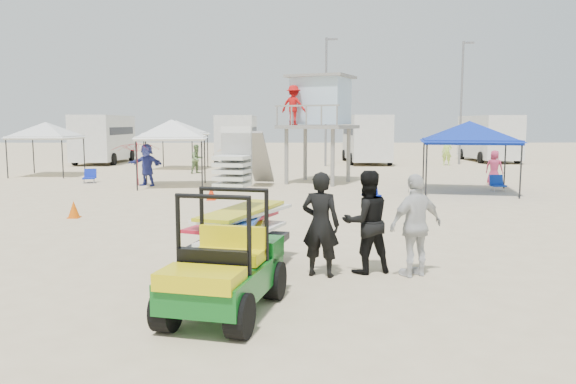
{
  "coord_description": "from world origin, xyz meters",
  "views": [
    {
      "loc": [
        0.44,
        -8.66,
        2.74
      ],
      "look_at": [
        0.5,
        3.0,
        1.3
      ],
      "focal_mm": 35.0,
      "sensor_mm": 36.0,
      "label": 1
    }
  ],
  "objects_px": {
    "utility_cart": "(223,259)",
    "lifeguard_tower": "(316,105)",
    "surf_trailer": "(237,221)",
    "man_left": "(321,224)",
    "canopy_blue": "(469,125)"
  },
  "relations": [
    {
      "from": "surf_trailer",
      "to": "man_left",
      "type": "height_order",
      "value": "surf_trailer"
    },
    {
      "from": "surf_trailer",
      "to": "lifeguard_tower",
      "type": "height_order",
      "value": "lifeguard_tower"
    },
    {
      "from": "utility_cart",
      "to": "canopy_blue",
      "type": "relative_size",
      "value": 0.61
    },
    {
      "from": "man_left",
      "to": "canopy_blue",
      "type": "bearing_deg",
      "value": -99.83
    },
    {
      "from": "man_left",
      "to": "canopy_blue",
      "type": "distance_m",
      "value": 14.07
    },
    {
      "from": "man_left",
      "to": "utility_cart",
      "type": "bearing_deg",
      "value": 71.64
    },
    {
      "from": "utility_cart",
      "to": "man_left",
      "type": "height_order",
      "value": "man_left"
    },
    {
      "from": "surf_trailer",
      "to": "lifeguard_tower",
      "type": "distance_m",
      "value": 15.94
    },
    {
      "from": "canopy_blue",
      "to": "surf_trailer",
      "type": "bearing_deg",
      "value": -124.11
    },
    {
      "from": "utility_cart",
      "to": "surf_trailer",
      "type": "distance_m",
      "value": 2.34
    },
    {
      "from": "utility_cart",
      "to": "surf_trailer",
      "type": "bearing_deg",
      "value": 89.95
    },
    {
      "from": "utility_cart",
      "to": "lifeguard_tower",
      "type": "relative_size",
      "value": 0.53
    },
    {
      "from": "man_left",
      "to": "lifeguard_tower",
      "type": "bearing_deg",
      "value": -74.39
    },
    {
      "from": "utility_cart",
      "to": "surf_trailer",
      "type": "relative_size",
      "value": 0.9
    },
    {
      "from": "lifeguard_tower",
      "to": "canopy_blue",
      "type": "distance_m",
      "value": 6.89
    }
  ]
}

